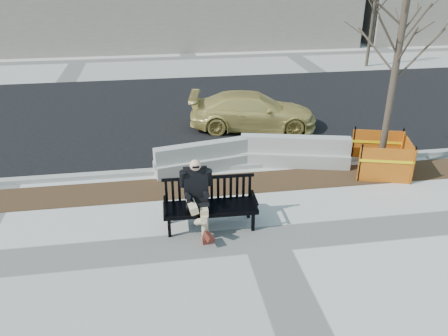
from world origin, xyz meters
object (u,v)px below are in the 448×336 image
at_px(bench, 210,227).
at_px(tree_fence, 379,172).
at_px(jersey_barrier_right, 294,165).
at_px(sedan, 253,128).
at_px(jersey_barrier_left, 206,170).
at_px(seated_man, 197,226).

bearing_deg(bench, tree_fence, 23.64).
distance_m(tree_fence, jersey_barrier_right, 2.34).
bearing_deg(tree_fence, jersey_barrier_right, 159.92).
distance_m(tree_fence, sedan, 4.77).
bearing_deg(tree_fence, sedan, 125.12).
bearing_deg(jersey_barrier_right, bench, -120.65).
xyz_separation_m(jersey_barrier_left, jersey_barrier_right, (2.54, -0.07, 0.00)).
relative_size(seated_man, tree_fence, 0.30).
xyz_separation_m(tree_fence, jersey_barrier_left, (-4.74, 0.87, 0.00)).
distance_m(bench, jersey_barrier_right, 3.99).
relative_size(seated_man, jersey_barrier_right, 0.51).
bearing_deg(sedan, jersey_barrier_left, 156.74).
distance_m(seated_man, jersey_barrier_right, 4.15).
height_order(sedan, jersey_barrier_left, sedan).
bearing_deg(bench, sedan, 70.64).
bearing_deg(sedan, seated_man, 166.93).
height_order(bench, jersey_barrier_right, bench).
bearing_deg(sedan, jersey_barrier_right, -159.90).
relative_size(bench, jersey_barrier_left, 0.73).
bearing_deg(jersey_barrier_right, jersey_barrier_left, -167.84).
bearing_deg(jersey_barrier_left, bench, -106.20).
bearing_deg(jersey_barrier_right, seated_man, -124.05).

